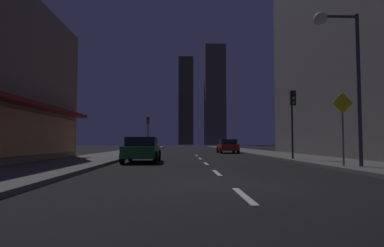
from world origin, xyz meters
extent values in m
cube|color=black|center=(0.00, 32.00, -0.05)|extent=(78.00, 136.00, 0.10)
cube|color=#605E59|center=(7.00, 32.00, 0.07)|extent=(4.00, 76.00, 0.15)
cube|color=#605E59|center=(-7.00, 32.00, 0.07)|extent=(4.00, 76.00, 0.15)
cube|color=silver|center=(0.00, -2.00, 0.01)|extent=(0.16, 2.20, 0.01)
cube|color=silver|center=(0.00, 3.20, 0.01)|extent=(0.16, 2.20, 0.01)
cube|color=silver|center=(0.00, 8.40, 0.01)|extent=(0.16, 2.20, 0.01)
cube|color=silver|center=(0.00, 13.60, 0.01)|extent=(0.16, 2.20, 0.01)
cube|color=silver|center=(0.00, 18.80, 0.01)|extent=(0.16, 2.20, 0.01)
cube|color=#D88C3F|center=(-9.00, 6.05, 1.60)|extent=(0.10, 16.37, 2.20)
cube|color=maroon|center=(-8.60, 6.05, 3.00)|extent=(0.90, 16.97, 0.20)
cube|color=slate|center=(14.50, 16.00, 10.74)|extent=(11.00, 20.00, 21.49)
cube|color=#403C30|center=(0.92, 134.46, 19.60)|extent=(6.54, 5.03, 39.21)
cube|color=brown|center=(12.31, 119.27, 19.90)|extent=(8.11, 8.53, 39.79)
cube|color=#1E722D|center=(-3.60, 9.79, 0.61)|extent=(1.80, 4.20, 0.65)
cube|color=black|center=(-3.60, 9.59, 1.17)|extent=(1.64, 2.00, 0.55)
cylinder|color=black|center=(-4.48, 11.19, 0.34)|extent=(0.22, 0.68, 0.68)
cylinder|color=black|center=(-2.72, 11.19, 0.34)|extent=(0.22, 0.68, 0.68)
cylinder|color=black|center=(-4.48, 8.39, 0.34)|extent=(0.22, 0.68, 0.68)
cylinder|color=black|center=(-2.72, 8.39, 0.34)|extent=(0.22, 0.68, 0.68)
sphere|color=white|center=(-4.15, 11.84, 0.67)|extent=(0.18, 0.18, 0.18)
sphere|color=white|center=(-3.05, 11.84, 0.67)|extent=(0.18, 0.18, 0.18)
cube|color=#B21919|center=(3.60, 25.07, 0.61)|extent=(1.80, 4.20, 0.65)
cube|color=black|center=(3.60, 24.87, 1.17)|extent=(1.64, 2.00, 0.55)
cylinder|color=black|center=(2.72, 26.47, 0.34)|extent=(0.22, 0.68, 0.68)
cylinder|color=black|center=(4.48, 26.47, 0.34)|extent=(0.22, 0.68, 0.68)
cylinder|color=black|center=(2.72, 23.67, 0.34)|extent=(0.22, 0.68, 0.68)
cylinder|color=black|center=(4.48, 23.67, 0.34)|extent=(0.22, 0.68, 0.68)
sphere|color=white|center=(3.05, 27.12, 0.67)|extent=(0.18, 0.18, 0.18)
sphere|color=white|center=(4.15, 27.12, 0.67)|extent=(0.18, 0.18, 0.18)
cylinder|color=red|center=(-5.90, 20.27, 0.43)|extent=(0.22, 0.22, 0.55)
sphere|color=red|center=(-5.90, 20.27, 0.70)|extent=(0.21, 0.21, 0.21)
cylinder|color=red|center=(-5.90, 20.27, 0.18)|extent=(0.30, 0.30, 0.06)
cylinder|color=red|center=(-6.06, 20.27, 0.45)|extent=(0.10, 0.10, 0.10)
cylinder|color=red|center=(-5.74, 20.27, 0.45)|extent=(0.10, 0.10, 0.10)
cylinder|color=#2D2D2D|center=(5.50, 10.59, 2.25)|extent=(0.12, 0.12, 4.20)
cube|color=black|center=(5.50, 10.39, 3.85)|extent=(0.32, 0.24, 0.90)
sphere|color=red|center=(5.50, 10.26, 4.13)|extent=(0.18, 0.18, 0.18)
sphere|color=#F2B20C|center=(5.50, 10.26, 3.85)|extent=(0.18, 0.18, 0.18)
sphere|color=#19D833|center=(5.50, 10.26, 3.57)|extent=(0.18, 0.18, 0.18)
cylinder|color=#2D2D2D|center=(-5.50, 31.91, 2.25)|extent=(0.12, 0.12, 4.20)
cube|color=black|center=(-5.50, 31.71, 3.85)|extent=(0.32, 0.24, 0.90)
sphere|color=red|center=(-5.50, 31.58, 4.13)|extent=(0.18, 0.18, 0.18)
sphere|color=#F2B20C|center=(-5.50, 31.58, 3.85)|extent=(0.18, 0.18, 0.18)
sphere|color=#19D833|center=(-5.50, 31.58, 3.57)|extent=(0.18, 0.18, 0.18)
cylinder|color=#38383D|center=(6.20, 4.33, 3.40)|extent=(0.16, 0.16, 6.50)
cylinder|color=#38383D|center=(5.40, 4.33, 6.55)|extent=(1.60, 0.12, 0.12)
sphere|color=#FCF7CC|center=(4.60, 4.33, 6.45)|extent=(0.56, 0.56, 0.56)
cylinder|color=slate|center=(5.60, 4.61, 1.35)|extent=(0.08, 0.08, 2.40)
cube|color=yellow|center=(5.60, 4.58, 2.85)|extent=(0.91, 0.03, 0.91)
camera|label=1|loc=(-1.37, -8.99, 1.16)|focal=30.18mm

